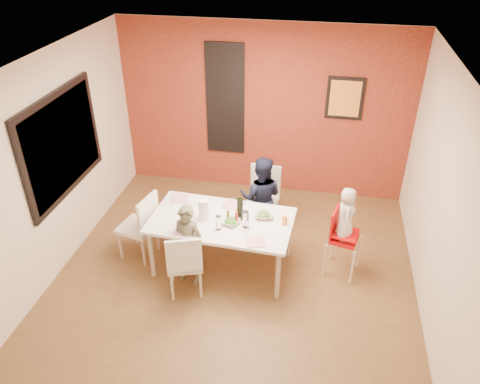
% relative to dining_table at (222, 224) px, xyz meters
% --- Properties ---
extents(ground, '(4.50, 4.50, 0.00)m').
position_rel_dining_table_xyz_m(ground, '(0.20, -0.12, -0.67)').
color(ground, brown).
rests_on(ground, ground).
extents(ceiling, '(4.50, 4.50, 0.02)m').
position_rel_dining_table_xyz_m(ceiling, '(0.20, -0.12, 2.03)').
color(ceiling, white).
rests_on(ceiling, wall_back).
extents(wall_back, '(4.50, 0.02, 2.70)m').
position_rel_dining_table_xyz_m(wall_back, '(0.20, 2.13, 0.68)').
color(wall_back, beige).
rests_on(wall_back, ground).
extents(wall_front, '(4.50, 0.02, 2.70)m').
position_rel_dining_table_xyz_m(wall_front, '(0.20, -2.37, 0.68)').
color(wall_front, beige).
rests_on(wall_front, ground).
extents(wall_left, '(0.02, 4.50, 2.70)m').
position_rel_dining_table_xyz_m(wall_left, '(-2.05, -0.12, 0.68)').
color(wall_left, beige).
rests_on(wall_left, ground).
extents(wall_right, '(0.02, 4.50, 2.70)m').
position_rel_dining_table_xyz_m(wall_right, '(2.45, -0.12, 0.68)').
color(wall_right, beige).
rests_on(wall_right, ground).
extents(brick_accent_wall, '(4.50, 0.02, 2.70)m').
position_rel_dining_table_xyz_m(brick_accent_wall, '(0.20, 2.11, 0.68)').
color(brick_accent_wall, maroon).
rests_on(brick_accent_wall, ground).
extents(picture_window_frame, '(0.05, 1.70, 1.30)m').
position_rel_dining_table_xyz_m(picture_window_frame, '(-2.02, 0.08, 0.88)').
color(picture_window_frame, black).
rests_on(picture_window_frame, wall_left).
extents(picture_window_pane, '(0.02, 1.55, 1.15)m').
position_rel_dining_table_xyz_m(picture_window_pane, '(-2.00, 0.08, 0.88)').
color(picture_window_pane, black).
rests_on(picture_window_pane, wall_left).
extents(glassblock_strip, '(0.55, 0.03, 1.70)m').
position_rel_dining_table_xyz_m(glassblock_strip, '(-0.40, 2.09, 0.83)').
color(glassblock_strip, silver).
rests_on(glassblock_strip, wall_back).
extents(glassblock_surround, '(0.60, 0.03, 1.76)m').
position_rel_dining_table_xyz_m(glassblock_surround, '(-0.40, 2.09, 0.83)').
color(glassblock_surround, black).
rests_on(glassblock_surround, wall_back).
extents(art_print_frame, '(0.54, 0.03, 0.64)m').
position_rel_dining_table_xyz_m(art_print_frame, '(1.40, 2.09, 0.98)').
color(art_print_frame, black).
rests_on(art_print_frame, wall_back).
extents(art_print_canvas, '(0.44, 0.01, 0.54)m').
position_rel_dining_table_xyz_m(art_print_canvas, '(1.40, 2.07, 0.98)').
color(art_print_canvas, gold).
rests_on(art_print_canvas, wall_back).
extents(dining_table, '(1.81, 1.07, 0.73)m').
position_rel_dining_table_xyz_m(dining_table, '(0.00, 0.00, 0.00)').
color(dining_table, white).
rests_on(dining_table, ground).
extents(chair_near, '(0.52, 0.52, 0.89)m').
position_rel_dining_table_xyz_m(chair_near, '(-0.31, -0.60, -0.17)').
color(chair_near, silver).
rests_on(chair_near, ground).
extents(chair_far, '(0.46, 0.46, 0.94)m').
position_rel_dining_table_xyz_m(chair_far, '(0.39, 1.03, -0.14)').
color(chair_far, beige).
rests_on(chair_far, ground).
extents(chair_left, '(0.52, 0.52, 0.95)m').
position_rel_dining_table_xyz_m(chair_left, '(-1.07, 0.00, -0.14)').
color(chair_left, white).
rests_on(chair_left, ground).
extents(high_chair, '(0.46, 0.46, 0.91)m').
position_rel_dining_table_xyz_m(high_chair, '(1.48, 0.20, -0.12)').
color(high_chair, red).
rests_on(high_chair, ground).
extents(child_near, '(0.44, 0.33, 1.10)m').
position_rel_dining_table_xyz_m(child_near, '(-0.34, -0.36, -0.12)').
color(child_near, brown).
rests_on(child_near, ground).
extents(child_far, '(0.60, 0.47, 1.23)m').
position_rel_dining_table_xyz_m(child_far, '(0.38, 0.78, -0.05)').
color(child_far, black).
rests_on(child_far, ground).
extents(toddler, '(0.25, 0.36, 0.70)m').
position_rel_dining_table_xyz_m(toddler, '(1.51, 0.19, 0.22)').
color(toddler, beige).
rests_on(toddler, high_chair).
extents(plate_near_left, '(0.25, 0.25, 0.01)m').
position_rel_dining_table_xyz_m(plate_near_left, '(-0.39, -0.30, 0.07)').
color(plate_near_left, white).
rests_on(plate_near_left, dining_table).
extents(plate_far_mid, '(0.29, 0.29, 0.01)m').
position_rel_dining_table_xyz_m(plate_far_mid, '(0.08, 0.35, 0.07)').
color(plate_far_mid, white).
rests_on(plate_far_mid, dining_table).
extents(plate_near_right, '(0.26, 0.26, 0.01)m').
position_rel_dining_table_xyz_m(plate_near_right, '(0.49, -0.38, 0.07)').
color(plate_near_right, white).
rests_on(plate_near_right, dining_table).
extents(plate_far_left, '(0.28, 0.28, 0.01)m').
position_rel_dining_table_xyz_m(plate_far_left, '(-0.65, 0.35, 0.07)').
color(plate_far_left, white).
rests_on(plate_far_left, dining_table).
extents(salad_bowl_a, '(0.28, 0.28, 0.05)m').
position_rel_dining_table_xyz_m(salad_bowl_a, '(0.13, -0.06, 0.09)').
color(salad_bowl_a, white).
rests_on(salad_bowl_a, dining_table).
extents(salad_bowl_b, '(0.28, 0.28, 0.06)m').
position_rel_dining_table_xyz_m(salad_bowl_b, '(0.51, 0.15, 0.09)').
color(salad_bowl_b, silver).
rests_on(salad_bowl_b, dining_table).
extents(wine_bottle, '(0.08, 0.08, 0.29)m').
position_rel_dining_table_xyz_m(wine_bottle, '(0.22, 0.05, 0.21)').
color(wine_bottle, black).
rests_on(wine_bottle, dining_table).
extents(wine_glass_a, '(0.07, 0.07, 0.19)m').
position_rel_dining_table_xyz_m(wine_glass_a, '(0.01, -0.20, 0.16)').
color(wine_glass_a, white).
rests_on(wine_glass_a, dining_table).
extents(wine_glass_b, '(0.08, 0.08, 0.22)m').
position_rel_dining_table_xyz_m(wine_glass_b, '(0.32, -0.10, 0.18)').
color(wine_glass_b, silver).
rests_on(wine_glass_b, dining_table).
extents(paper_towel_roll, '(0.12, 0.12, 0.28)m').
position_rel_dining_table_xyz_m(paper_towel_roll, '(-0.21, -0.03, 0.20)').
color(paper_towel_roll, white).
rests_on(paper_towel_roll, dining_table).
extents(condiment_red, '(0.04, 0.04, 0.15)m').
position_rel_dining_table_xyz_m(condiment_red, '(0.19, -0.01, 0.14)').
color(condiment_red, red).
rests_on(condiment_red, dining_table).
extents(condiment_green, '(0.04, 0.04, 0.14)m').
position_rel_dining_table_xyz_m(condiment_green, '(0.19, 0.02, 0.14)').
color(condiment_green, '#317426').
rests_on(condiment_green, dining_table).
extents(condiment_brown, '(0.03, 0.03, 0.13)m').
position_rel_dining_table_xyz_m(condiment_brown, '(0.08, 0.02, 0.13)').
color(condiment_brown, brown).
rests_on(condiment_brown, dining_table).
extents(sippy_cup, '(0.07, 0.07, 0.12)m').
position_rel_dining_table_xyz_m(sippy_cup, '(0.78, 0.05, 0.12)').
color(sippy_cup, orange).
rests_on(sippy_cup, dining_table).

